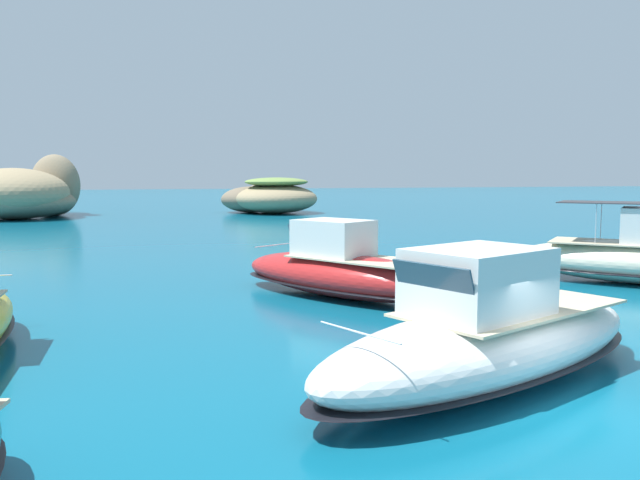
{
  "coord_description": "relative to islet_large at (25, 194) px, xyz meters",
  "views": [
    {
      "loc": [
        -8.54,
        -9.94,
        4.69
      ],
      "look_at": [
        -1.22,
        14.41,
        2.07
      ],
      "focal_mm": 35.8,
      "sensor_mm": 36.0,
      "label": 1
    }
  ],
  "objects": [
    {
      "name": "islet_large",
      "position": [
        0.0,
        0.0,
        0.0
      ],
      "size": [
        15.04,
        18.39,
        6.98
      ],
      "color": "#84755B",
      "rests_on": "ground"
    },
    {
      "name": "motorboat_white",
      "position": [
        18.44,
        -63.4,
        -1.53
      ],
      "size": [
        10.95,
        6.93,
        3.1
      ],
      "color": "white",
      "rests_on": "ground"
    },
    {
      "name": "ground_plane",
      "position": [
        19.32,
        -65.74,
        -2.56
      ],
      "size": [
        400.0,
        400.0,
        0.0
      ],
      "primitive_type": "plane",
      "color": "#0C5B7A"
    },
    {
      "name": "motorboat_red",
      "position": [
        18.58,
        -52.73,
        -1.58
      ],
      "size": [
        7.88,
        10.07,
        2.95
      ],
      "color": "red",
      "rests_on": "ground"
    },
    {
      "name": "islet_small",
      "position": [
        27.42,
        1.16,
        -0.66
      ],
      "size": [
        13.16,
        13.19,
        4.33
      ],
      "color": "#756651",
      "rests_on": "ground"
    }
  ]
}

